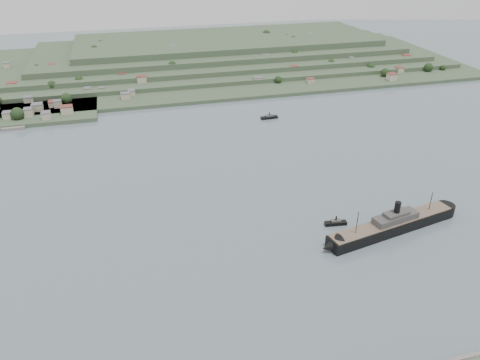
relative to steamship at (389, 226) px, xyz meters
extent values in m
plane|color=slate|center=(-60.55, 47.69, -4.84)|extent=(1400.00, 1400.00, 0.00)
cube|color=#3B5337|center=(-60.55, 407.69, -2.84)|extent=(760.00, 260.00, 4.00)
cube|color=#3B5337|center=(-40.55, 432.69, 1.66)|extent=(680.00, 220.00, 5.00)
cube|color=#3B5337|center=(-25.55, 447.69, 7.16)|extent=(600.00, 200.00, 6.00)
cube|color=#3B5337|center=(-10.55, 462.69, 13.66)|extent=(520.00, 180.00, 7.00)
cube|color=#3B5337|center=(4.45, 477.69, 21.16)|extent=(440.00, 160.00, 8.00)
cube|color=#3B5337|center=(-260.55, 297.69, -2.84)|extent=(150.00, 90.00, 4.00)
cube|color=gray|center=(-265.55, 255.69, -3.44)|extent=(22.00, 14.00, 2.80)
cube|color=black|center=(2.50, 0.51, -1.09)|extent=(96.84, 31.69, 7.48)
cone|color=black|center=(-44.65, -9.05, -1.09)|extent=(15.12, 15.12, 12.83)
cylinder|color=black|center=(49.64, 10.07, -1.09)|extent=(12.83, 12.83, 7.48)
cube|color=brown|center=(2.50, 0.51, 2.97)|extent=(94.53, 30.22, 0.64)
cube|color=#42403D|center=(4.59, 0.93, 5.32)|extent=(33.34, 15.80, 4.28)
cube|color=#42403D|center=(4.59, 0.93, 8.21)|extent=(18.25, 10.73, 2.67)
cylinder|color=black|center=(4.59, 0.93, 12.27)|extent=(3.85, 3.85, 9.62)
cylinder|color=#3F2C1D|center=(-26.84, -5.44, 10.13)|extent=(0.53, 0.53, 17.10)
cylinder|color=#3F2C1D|center=(33.93, 6.88, 9.06)|extent=(0.53, 0.53, 14.97)
cube|color=black|center=(-29.34, 16.89, -3.65)|extent=(15.19, 5.70, 2.37)
cube|color=#42403D|center=(-29.34, 16.89, -1.87)|extent=(7.00, 3.94, 1.78)
cylinder|color=black|center=(-29.34, 16.89, 0.10)|extent=(0.99, 0.99, 3.46)
cube|color=black|center=(-11.95, 216.00, -3.65)|extent=(18.05, 5.70, 2.38)
cube|color=#42403D|center=(-11.95, 216.00, -1.86)|extent=(8.19, 4.30, 1.79)
cylinder|color=black|center=(-11.95, 216.00, 0.12)|extent=(0.99, 0.99, 3.47)
camera|label=1|loc=(-158.27, -219.94, 172.36)|focal=35.00mm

